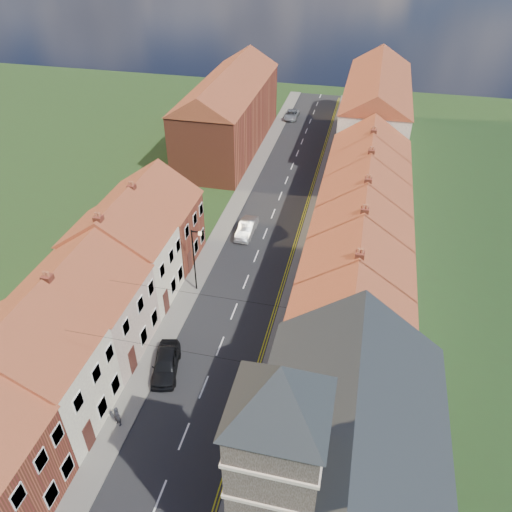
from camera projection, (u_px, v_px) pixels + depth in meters
The scene contains 21 objects.
road at pixel (265, 234), 50.42m from camera, with size 7.00×90.00×0.02m, color black.
pavement_left at pixel (223, 228), 51.21m from camera, with size 1.80×90.00×0.12m, color slate.
pavement_right at pixel (308, 239), 49.58m from camera, with size 1.80×90.00×0.12m, color slate.
church at pixel (337, 450), 24.20m from camera, with size 11.25×14.25×15.20m.
cottage_r_tudor at pixel (348, 336), 32.44m from camera, with size 8.30×5.20×9.00m.
cottage_r_white_near at pixel (355, 285), 36.69m from camera, with size 8.30×6.00×9.00m.
cottage_r_cream_mid at pixel (359, 244), 40.95m from camera, with size 8.30×5.20×9.00m.
cottage_r_pink at pixel (363, 212), 45.22m from camera, with size 8.30×6.00×9.00m.
cottage_r_white_far at pixel (366, 185), 49.48m from camera, with size 8.30×5.20×9.00m.
cottage_r_cream_far at pixel (369, 162), 53.74m from camera, with size 8.30×6.00×9.00m.
cottage_l_cream at pixel (30, 367), 30.20m from camera, with size 8.30×6.30×9.10m.
cottage_l_white at pixel (84, 302), 35.35m from camera, with size 8.30×6.90×8.80m.
cottage_l_brick_mid at pixel (121, 251), 40.07m from camera, with size 8.30×5.70×9.10m.
cottage_l_pink at pixel (150, 217), 44.74m from camera, with size 8.30×6.30×8.80m.
block_right_far at pixel (376, 107), 65.34m from camera, with size 8.30×24.20×10.50m.
block_left_far at pixel (229, 109), 64.85m from camera, with size 8.30×24.20×10.50m.
lamppost at pixel (195, 257), 41.17m from camera, with size 0.88×0.15×6.00m.
car_near at pixel (166, 363), 35.43m from camera, with size 1.74×4.33×1.48m, color black.
car_mid at pixel (247, 228), 49.95m from camera, with size 1.47×4.21×1.39m, color gray.
car_distant at pixel (291, 115), 76.29m from camera, with size 1.95×4.23×1.17m, color gray.
pedestrian_left at pixel (117, 417), 31.62m from camera, with size 0.56×0.37×1.54m, color black.
Camera 1 is at (8.74, -11.32, 27.67)m, focal length 35.00 mm.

